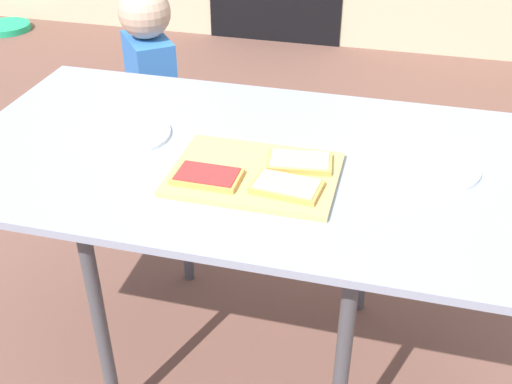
{
  "coord_description": "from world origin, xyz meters",
  "views": [
    {
      "loc": [
        0.36,
        -1.29,
        1.5
      ],
      "look_at": [
        0.02,
        0.0,
        0.62
      ],
      "focal_mm": 43.81,
      "sensor_mm": 36.0,
      "label": 1
    }
  ],
  "objects": [
    {
      "name": "ground_plane",
      "position": [
        0.0,
        0.0,
        0.0
      ],
      "size": [
        16.0,
        16.0,
        0.0
      ],
      "primitive_type": "plane",
      "color": "brown"
    },
    {
      "name": "dining_table",
      "position": [
        0.0,
        0.0,
        0.67
      ],
      "size": [
        1.47,
        0.81,
        0.73
      ],
      "color": "#999FB3",
      "rests_on": "ground"
    },
    {
      "name": "cutting_board",
      "position": [
        0.04,
        -0.1,
        0.73
      ],
      "size": [
        0.39,
        0.28,
        0.01
      ],
      "primitive_type": "cube",
      "color": "tan",
      "rests_on": "dining_table"
    },
    {
      "name": "pizza_slice_near_right",
      "position": [
        0.13,
        -0.15,
        0.75
      ],
      "size": [
        0.16,
        0.11,
        0.02
      ],
      "color": "#E79F4C",
      "rests_on": "cutting_board"
    },
    {
      "name": "pizza_slice_near_left",
      "position": [
        -0.05,
        -0.16,
        0.75
      ],
      "size": [
        0.15,
        0.09,
        0.02
      ],
      "color": "#E79F4C",
      "rests_on": "cutting_board"
    },
    {
      "name": "pizza_slice_far_right",
      "position": [
        0.14,
        -0.04,
        0.75
      ],
      "size": [
        0.16,
        0.11,
        0.02
      ],
      "color": "#E79F4C",
      "rests_on": "cutting_board"
    },
    {
      "name": "plate_white_left",
      "position": [
        -0.33,
        0.02,
        0.73
      ],
      "size": [
        0.23,
        0.23,
        0.01
      ],
      "primitive_type": "cylinder",
      "color": "white",
      "rests_on": "dining_table"
    },
    {
      "name": "plate_white_right",
      "position": [
        0.44,
        0.05,
        0.73
      ],
      "size": [
        0.23,
        0.23,
        0.01
      ],
      "primitive_type": "cylinder",
      "color": "silver",
      "rests_on": "dining_table"
    },
    {
      "name": "child_left",
      "position": [
        -0.57,
        0.73,
        0.53
      ],
      "size": [
        0.26,
        0.28,
        0.91
      ],
      "color": "#333E4A",
      "rests_on": "ground"
    },
    {
      "name": "garden_hose_coil",
      "position": [
        -2.47,
        2.5,
        0.02
      ],
      "size": [
        0.34,
        0.34,
        0.04
      ],
      "primitive_type": "cylinder",
      "color": "#21B577",
      "rests_on": "ground"
    }
  ]
}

